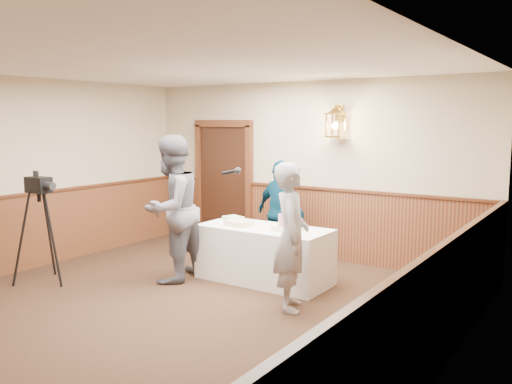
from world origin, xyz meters
TOP-DOWN VIEW (x-y plane):
  - ground at (0.00, 0.00)m, footprint 7.00×7.00m
  - room_shell at (-0.05, 0.45)m, footprint 6.02×7.02m
  - display_table at (0.25, 1.90)m, footprint 1.80×0.80m
  - tiered_cake at (0.62, 1.89)m, footprint 0.32×0.32m
  - sheet_cake_yellow at (-0.09, 1.78)m, footprint 0.34×0.27m
  - sheet_cake_green at (-0.39, 2.06)m, footprint 0.32×0.29m
  - interviewer at (-0.82, 1.24)m, footprint 1.59×1.04m
  - baker at (1.10, 1.15)m, footprint 0.67×0.75m
  - assistant_p at (-0.06, 2.83)m, footprint 1.00×0.61m
  - tv_camera_rig at (-2.21, 0.19)m, footprint 0.56×0.53m

SIDE VIEW (x-z plane):
  - ground at x=0.00m, z-range 0.00..0.00m
  - display_table at x=0.25m, z-range 0.00..0.75m
  - tv_camera_rig at x=-2.21m, z-range -0.07..1.36m
  - sheet_cake_green at x=-0.39m, z-range 0.75..0.81m
  - sheet_cake_yellow at x=-0.09m, z-range 0.75..0.82m
  - assistant_p at x=-0.06m, z-range 0.00..1.59m
  - baker at x=1.10m, z-range 0.00..1.71m
  - tiered_cake at x=0.62m, z-range 0.71..1.05m
  - interviewer at x=-0.82m, z-range 0.00..1.99m
  - room_shell at x=-0.05m, z-range 0.12..2.93m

